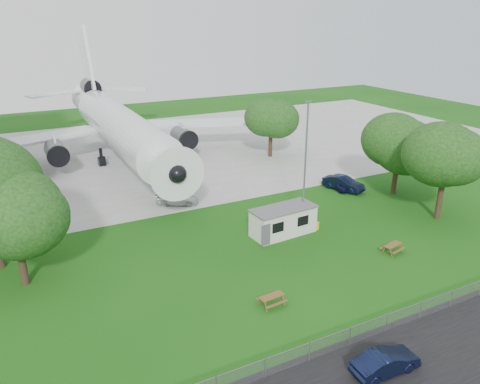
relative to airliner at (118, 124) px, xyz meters
name	(u,v)px	position (x,y,z in m)	size (l,w,h in m)	color
ground	(259,277)	(2.00, -35.86, -5.27)	(160.00, 160.00, 0.00)	#205F14
concrete_apron	(131,155)	(2.00, 2.14, -5.25)	(120.00, 46.00, 0.03)	#B7B7B2
airliner	(118,124)	(0.00, 0.00, 0.00)	(46.36, 47.73, 17.69)	white
site_cabin	(283,221)	(7.78, -30.06, -3.96)	(6.84, 3.14, 2.62)	silver
picnic_west	(271,305)	(0.94, -39.46, -5.27)	(1.80, 1.50, 0.76)	brown
picnic_east	(392,252)	(14.19, -37.48, -5.27)	(1.80, 1.50, 0.76)	brown
fence	(336,350)	(2.00, -45.36, -5.27)	(58.00, 0.04, 1.30)	gray
lamp_mast	(305,168)	(10.20, -29.66, 0.73)	(0.16, 0.16, 12.00)	slate
tree_west_small	(13,215)	(-14.25, -28.52, 0.41)	(7.21, 7.21, 9.29)	#382619
tree_east_front	(447,154)	(23.41, -34.14, 1.40)	(7.52, 7.52, 10.44)	#382619
tree_east_back	(399,145)	(24.73, -26.77, 0.36)	(7.29, 7.29, 9.29)	#382619
tree_far_apron	(271,120)	(19.70, -7.59, 0.06)	(6.30, 6.30, 8.49)	#382619
car_centre_sedan	(386,362)	(3.30, -48.11, -4.59)	(1.44, 4.12, 1.36)	black
car_ne_hatch	(338,184)	(19.92, -22.85, -4.59)	(1.60, 3.97, 1.35)	black
car_ne_sedan	(343,183)	(20.22, -23.35, -4.47)	(1.70, 4.88, 1.61)	black
car_apron_van	(177,199)	(1.53, -18.68, -4.62)	(1.82, 4.47, 1.30)	silver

